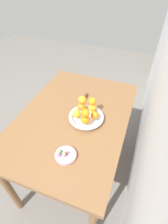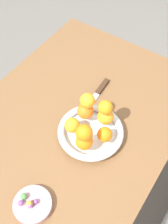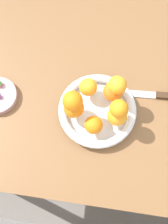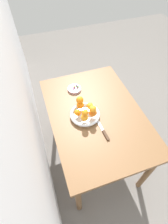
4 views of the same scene
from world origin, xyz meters
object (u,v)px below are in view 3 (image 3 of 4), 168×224
at_px(orange_2, 114,92).
at_px(candy_ball_7, 0,85).
at_px(knife, 151,95).
at_px(orange_4, 74,108).
at_px(orange_0, 94,125).
at_px(orange_1, 118,116).
at_px(orange_5, 119,108).
at_px(orange_7, 73,101).
at_px(dining_table, 100,95).
at_px(fruit_bowl, 97,111).
at_px(orange_3, 89,87).
at_px(orange_6, 118,85).

xyz_separation_m(orange_2, candy_ball_7, (0.36, 0.01, -0.04)).
bearing_deg(knife, orange_4, 23.68).
distance_m(orange_0, orange_1, 0.07).
height_order(orange_1, orange_5, orange_5).
bearing_deg(candy_ball_7, orange_7, 166.98).
relative_size(dining_table, fruit_bowl, 4.50).
bearing_deg(candy_ball_7, knife, -174.55).
relative_size(fruit_bowl, orange_7, 4.24).
height_order(orange_1, candy_ball_7, orange_1).
distance_m(orange_3, orange_6, 0.10).
xyz_separation_m(candy_ball_7, knife, (-0.49, -0.05, -0.02)).
bearing_deg(orange_3, candy_ball_7, 3.35).
distance_m(orange_7, knife, 0.29).
bearing_deg(orange_0, orange_3, -74.58).
bearing_deg(knife, orange_6, 18.12).
distance_m(fruit_bowl, orange_5, 0.12).
distance_m(orange_5, orange_6, 0.07).
xyz_separation_m(orange_4, knife, (-0.23, -0.10, -0.07)).
relative_size(orange_1, orange_6, 1.09).
xyz_separation_m(orange_4, orange_5, (-0.13, 0.00, 0.06)).
bearing_deg(orange_5, orange_6, -80.05).
xyz_separation_m(orange_0, candy_ball_7, (0.32, -0.10, -0.04)).
xyz_separation_m(orange_2, orange_3, (0.08, -0.00, -0.00)).
xyz_separation_m(dining_table, orange_3, (0.04, 0.04, 0.16)).
distance_m(fruit_bowl, candy_ball_7, 0.32).
xyz_separation_m(orange_2, orange_5, (-0.02, 0.07, 0.06)).
xyz_separation_m(fruit_bowl, candy_ball_7, (0.32, -0.04, 0.01)).
bearing_deg(knife, candy_ball_7, 5.45).
relative_size(orange_0, orange_7, 0.94).
height_order(dining_table, orange_4, orange_4).
height_order(orange_3, orange_4, orange_4).
height_order(orange_0, orange_7, orange_7).
bearing_deg(knife, fruit_bowl, 27.04).
height_order(dining_table, orange_0, orange_0).
distance_m(orange_6, candy_ball_7, 0.38).
distance_m(fruit_bowl, orange_4, 0.09).
height_order(orange_1, knife, orange_1).
xyz_separation_m(orange_7, candy_ball_7, (0.25, -0.06, -0.10)).
relative_size(orange_4, knife, 0.23).
height_order(fruit_bowl, knife, fruit_bowl).
xyz_separation_m(orange_3, knife, (-0.20, -0.03, -0.06)).
height_order(orange_0, candy_ball_7, orange_0).
distance_m(orange_1, candy_ball_7, 0.39).
xyz_separation_m(dining_table, orange_5, (-0.06, 0.12, 0.21)).
distance_m(orange_1, orange_6, 0.09).
xyz_separation_m(orange_0, orange_4, (0.06, -0.04, 0.00)).
distance_m(orange_3, orange_7, 0.10).
height_order(dining_table, orange_3, orange_3).
bearing_deg(orange_4, fruit_bowl, -165.27).
xyz_separation_m(fruit_bowl, orange_7, (0.07, 0.02, 0.11)).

